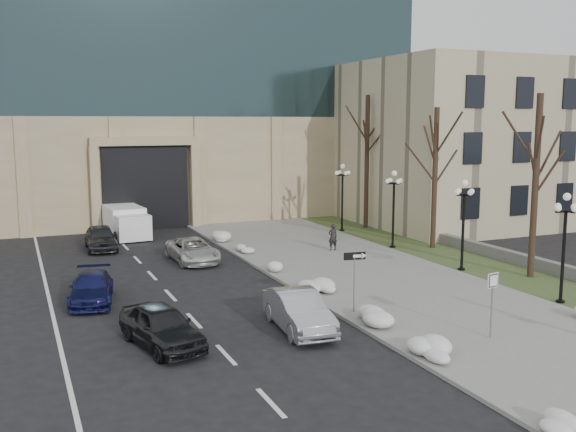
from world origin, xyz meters
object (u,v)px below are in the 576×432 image
object	(u,v)px
car_d	(193,250)
one_way_sign	(358,263)
pedestrian	(333,237)
lamppost_a	(565,233)
car_b	(299,311)
box_truck	(123,221)
lamppost_b	(464,213)
keep_sign	(493,291)
lamppost_c	(394,199)
car_a	(162,326)
lamppost_d	(342,188)
car_e	(101,238)
car_c	(91,288)

from	to	relation	value
car_d	one_way_sign	xyz separation A→B (m)	(3.52, -12.11, 1.46)
one_way_sign	pedestrian	bearing A→B (deg)	76.43
lamppost_a	car_b	bearing A→B (deg)	173.17
box_truck	one_way_sign	bearing A→B (deg)	-80.32
box_truck	lamppost_b	bearing A→B (deg)	-56.03
car_d	keep_sign	world-z (taller)	keep_sign
lamppost_c	car_a	bearing A→B (deg)	-145.59
box_truck	lamppost_c	size ratio (longest dim) A/B	1.37
pedestrian	lamppost_b	size ratio (longest dim) A/B	0.33
car_b	lamppost_d	size ratio (longest dim) A/B	0.93
pedestrian	one_way_sign	bearing A→B (deg)	68.04
car_d	car_e	xyz separation A→B (m)	(-4.21, 5.50, 0.09)
lamppost_b	lamppost_d	size ratio (longest dim) A/B	1.00
lamppost_b	one_way_sign	bearing A→B (deg)	-153.41
car_d	one_way_sign	size ratio (longest dim) A/B	1.82
pedestrian	one_way_sign	world-z (taller)	one_way_sign
car_a	car_d	world-z (taller)	car_a
lamppost_a	lamppost_d	world-z (taller)	same
car_c	lamppost_c	distance (m)	18.90
car_c	lamppost_c	xyz separation A→B (m)	(18.14, 4.74, 2.46)
car_b	keep_sign	distance (m)	6.95
car_d	lamppost_a	xyz separation A→B (m)	(12.06, -14.34, 2.43)
car_a	keep_sign	xyz separation A→B (m)	(10.78, -4.04, 1.07)
car_a	keep_sign	distance (m)	11.56
one_way_sign	lamppost_a	bearing A→B (deg)	-5.48
car_c	car_e	xyz separation A→B (m)	(1.87, 11.57, 0.12)
car_d	car_a	bearing A→B (deg)	-110.63
pedestrian	keep_sign	size ratio (longest dim) A/B	0.65
one_way_sign	lamppost_b	distance (m)	9.60
pedestrian	car_e	bearing A→B (deg)	-25.87
car_a	box_truck	world-z (taller)	box_truck
car_e	car_c	bearing A→B (deg)	-96.55
car_c	lamppost_d	world-z (taller)	lamppost_d
box_truck	one_way_sign	size ratio (longest dim) A/B	2.56
car_a	car_e	bearing A→B (deg)	76.38
car_e	lamppost_c	bearing A→B (deg)	-20.17
car_b	car_c	size ratio (longest dim) A/B	1.04
lamppost_b	lamppost_c	world-z (taller)	same
lamppost_a	car_d	bearing A→B (deg)	130.06
car_b	keep_sign	bearing A→B (deg)	-28.49
lamppost_d	box_truck	bearing A→B (deg)	161.79
car_b	car_d	xyz separation A→B (m)	(-0.53, 12.96, -0.09)
car_e	keep_sign	distance (m)	24.59
box_truck	lamppost_a	distance (m)	28.14
car_d	keep_sign	bearing A→B (deg)	-70.52
car_c	one_way_sign	bearing A→B (deg)	-22.11
car_d	box_truck	size ratio (longest dim) A/B	0.71
keep_sign	lamppost_c	size ratio (longest dim) A/B	0.51
car_a	one_way_sign	xyz separation A→B (m)	(8.03, 0.58, 1.38)
car_b	car_c	xyz separation A→B (m)	(-6.61, 6.88, -0.11)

